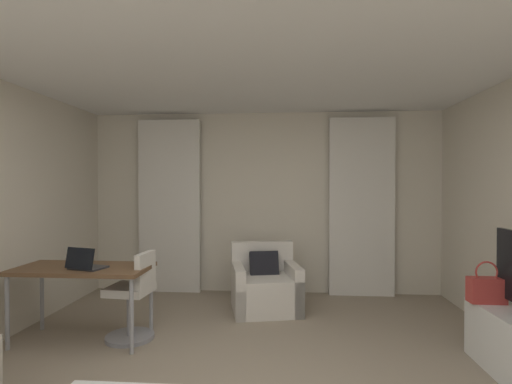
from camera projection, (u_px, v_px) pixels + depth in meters
name	position (u px, v px, depth m)	size (l,w,h in m)	color
wall_window	(264.00, 202.00, 5.73)	(5.12, 0.06, 2.60)	beige
ceiling	(241.00, 28.00, 2.68)	(5.12, 6.12, 0.06)	white
curtain_left_panel	(169.00, 206.00, 5.70)	(0.90, 0.06, 2.50)	silver
curtain_right_panel	(362.00, 207.00, 5.49)	(0.90, 0.06, 2.50)	silver
armchair	(265.00, 287.00, 4.87)	(0.94, 0.91, 0.82)	silver
desk	(83.00, 273.00, 3.90)	(1.30, 0.63, 0.74)	brown
desk_chair	(133.00, 300.00, 3.94)	(0.48, 0.48, 0.88)	gray
laptop	(86.00, 264.00, 3.78)	(0.37, 0.32, 0.22)	#2D2D33
handbag_primary	(486.00, 289.00, 3.46)	(0.30, 0.14, 0.37)	#B73833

